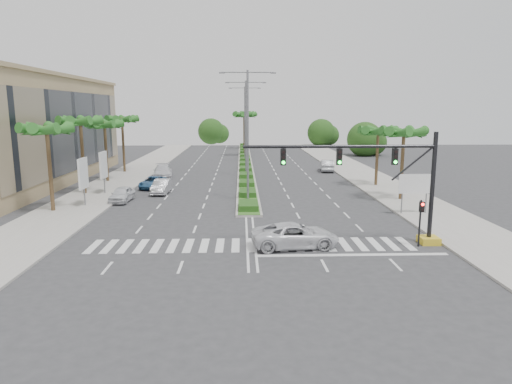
% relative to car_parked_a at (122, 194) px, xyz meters
% --- Properties ---
extents(ground, '(160.00, 160.00, 0.00)m').
position_rel_car_parked_a_xyz_m(ground, '(11.80, -14.19, -0.70)').
color(ground, '#333335').
rests_on(ground, ground).
extents(footpath_right, '(6.00, 120.00, 0.15)m').
position_rel_car_parked_a_xyz_m(footpath_right, '(27.00, 5.81, -0.63)').
color(footpath_right, gray).
rests_on(footpath_right, ground).
extents(footpath_left, '(6.00, 120.00, 0.15)m').
position_rel_car_parked_a_xyz_m(footpath_left, '(-3.40, 5.81, -0.63)').
color(footpath_left, gray).
rests_on(footpath_left, ground).
extents(median, '(2.20, 75.00, 0.20)m').
position_rel_car_parked_a_xyz_m(median, '(11.80, 30.81, -0.60)').
color(median, gray).
rests_on(median, ground).
extents(median_grass, '(1.80, 75.00, 0.04)m').
position_rel_car_parked_a_xyz_m(median_grass, '(11.80, 30.81, -0.48)').
color(median_grass, '#2E6121').
rests_on(median_grass, median).
extents(building, '(12.00, 36.00, 12.00)m').
position_rel_car_parked_a_xyz_m(building, '(-14.20, 11.81, 5.30)').
color(building, tan).
rests_on(building, ground).
extents(signal_gantry, '(12.60, 1.20, 7.20)m').
position_rel_car_parked_a_xyz_m(signal_gantry, '(21.07, -14.19, 2.75)').
color(signal_gantry, gold).
rests_on(signal_gantry, ground).
extents(pedestrian_signal, '(0.28, 0.36, 3.00)m').
position_rel_car_parked_a_xyz_m(pedestrian_signal, '(22.40, -14.87, 1.34)').
color(pedestrian_signal, black).
rests_on(pedestrian_signal, ground).
extents(direction_sign, '(2.70, 0.11, 3.40)m').
position_rel_car_parked_a_xyz_m(direction_sign, '(25.30, -6.20, 1.75)').
color(direction_sign, slate).
rests_on(direction_sign, ground).
extents(billboard_near, '(0.18, 2.10, 4.35)m').
position_rel_car_parked_a_xyz_m(billboard_near, '(-2.70, -2.19, 2.26)').
color(billboard_near, slate).
rests_on(billboard_near, ground).
extents(billboard_far, '(0.18, 2.10, 4.35)m').
position_rel_car_parked_a_xyz_m(billboard_far, '(-2.70, 3.81, 2.26)').
color(billboard_far, slate).
rests_on(billboard_far, ground).
extents(palm_left_near, '(4.57, 4.68, 7.55)m').
position_rel_car_parked_a_xyz_m(palm_left_near, '(-4.70, -4.19, 5.99)').
color(palm_left_near, brown).
rests_on(palm_left_near, ground).
extents(palm_left_mid, '(4.57, 4.68, 7.95)m').
position_rel_car_parked_a_xyz_m(palm_left_mid, '(-4.70, 3.81, 6.37)').
color(palm_left_mid, brown).
rests_on(palm_left_mid, ground).
extents(palm_left_far, '(4.57, 4.68, 7.35)m').
position_rel_car_parked_a_xyz_m(palm_left_far, '(-4.70, 11.81, 5.79)').
color(palm_left_far, brown).
rests_on(palm_left_far, ground).
extents(palm_left_end, '(4.57, 4.68, 7.75)m').
position_rel_car_parked_a_xyz_m(palm_left_end, '(-4.70, 19.81, 6.18)').
color(palm_left_end, brown).
rests_on(palm_left_end, ground).
extents(palm_right_near, '(4.57, 4.68, 7.05)m').
position_rel_car_parked_a_xyz_m(palm_right_near, '(26.30, -0.19, 5.50)').
color(palm_right_near, brown).
rests_on(palm_right_near, ground).
extents(palm_right_far, '(4.57, 4.68, 6.75)m').
position_rel_car_parked_a_xyz_m(palm_right_far, '(26.30, 7.81, 5.21)').
color(palm_right_far, brown).
rests_on(palm_right_far, ground).
extents(palm_median_a, '(4.57, 4.68, 8.05)m').
position_rel_car_parked_a_xyz_m(palm_median_a, '(11.80, 40.81, 6.47)').
color(palm_median_a, brown).
rests_on(palm_median_a, ground).
extents(palm_median_b, '(4.57, 4.68, 8.05)m').
position_rel_car_parked_a_xyz_m(palm_median_b, '(11.80, 55.81, 6.47)').
color(palm_median_b, brown).
rests_on(palm_median_b, ground).
extents(streetlight_near, '(5.10, 0.25, 12.00)m').
position_rel_car_parked_a_xyz_m(streetlight_near, '(11.80, -0.19, 6.10)').
color(streetlight_near, slate).
rests_on(streetlight_near, ground).
extents(streetlight_mid, '(5.10, 0.25, 12.00)m').
position_rel_car_parked_a_xyz_m(streetlight_mid, '(11.80, 15.81, 6.10)').
color(streetlight_mid, slate).
rests_on(streetlight_mid, ground).
extents(streetlight_far, '(5.10, 0.25, 12.00)m').
position_rel_car_parked_a_xyz_m(streetlight_far, '(11.80, 31.81, 6.10)').
color(streetlight_far, slate).
rests_on(streetlight_far, ground).
extents(car_parked_a, '(1.88, 4.21, 1.41)m').
position_rel_car_parked_a_xyz_m(car_parked_a, '(0.00, 0.00, 0.00)').
color(car_parked_a, silver).
rests_on(car_parked_a, ground).
extents(car_parked_b, '(1.74, 4.44, 1.44)m').
position_rel_car_parked_a_xyz_m(car_parked_b, '(3.02, 4.13, 0.02)').
color(car_parked_b, '#B9B8BD').
rests_on(car_parked_b, ground).
extents(car_parked_c, '(2.70, 4.81, 1.27)m').
position_rel_car_parked_a_xyz_m(car_parked_c, '(1.49, 7.36, -0.07)').
color(car_parked_c, '#2B5885').
rests_on(car_parked_c, ground).
extents(car_parked_d, '(2.96, 5.75, 1.59)m').
position_rel_car_parked_a_xyz_m(car_parked_d, '(1.29, 14.90, 0.09)').
color(car_parked_d, silver).
rests_on(car_parked_d, ground).
extents(car_crossing, '(5.74, 3.10, 1.53)m').
position_rel_car_parked_a_xyz_m(car_crossing, '(14.55, -14.68, 0.06)').
color(car_crossing, silver).
rests_on(car_crossing, ground).
extents(car_right, '(2.25, 5.02, 1.60)m').
position_rel_car_parked_a_xyz_m(car_right, '(23.09, 20.28, 0.10)').
color(car_right, '#B8B9BD').
rests_on(car_right, ground).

